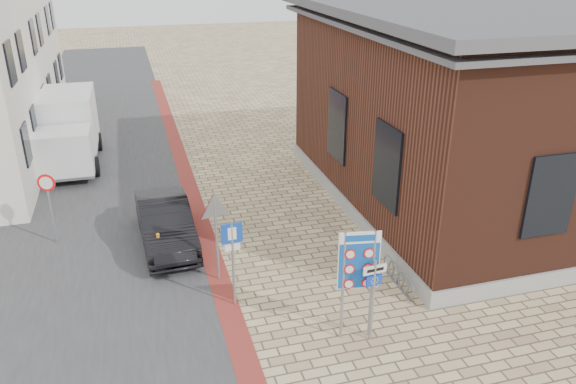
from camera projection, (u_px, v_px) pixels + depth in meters
ground at (335, 355)px, 12.73m from camera, size 120.00×120.00×0.00m
road_strip at (97, 158)px, 24.54m from camera, size 7.00×60.00×0.02m
curb_strip at (192, 193)px, 21.02m from camera, size 0.60×40.00×0.02m
brick_building at (508, 101)px, 19.76m from camera, size 13.00×13.00×6.80m
bike_rack at (398, 277)px, 15.23m from camera, size 0.08×1.80×0.60m
sedan at (166, 223)px, 17.23m from camera, size 1.72×4.38×1.42m
box_truck at (67, 130)px, 23.35m from camera, size 2.43×5.56×2.90m
border_sign at (359, 263)px, 12.54m from camera, size 0.95×0.21×2.80m
essen_sign at (373, 289)px, 12.69m from camera, size 0.58×0.09×2.14m
parking_sign at (233, 249)px, 13.85m from camera, size 0.53×0.07×2.42m
yield_sign at (215, 216)px, 14.83m from camera, size 0.91×0.22×2.58m
speed_sign at (49, 198)px, 16.92m from camera, size 0.53×0.18×2.32m
bollard at (159, 250)px, 16.04m from camera, size 0.11×0.11×1.06m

